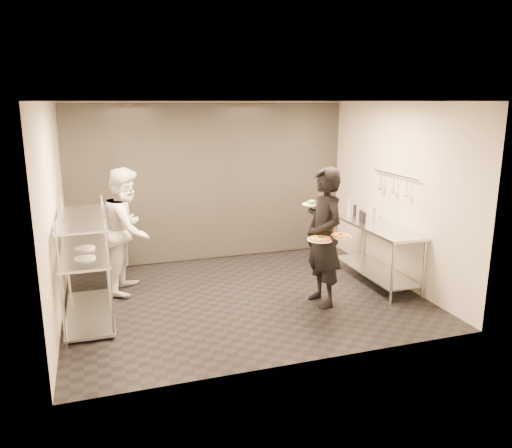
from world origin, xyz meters
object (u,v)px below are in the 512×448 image
object	(u,v)px
bottle_green	(349,207)
pass_rack	(86,262)
pizza_plate_near	(320,239)
chef	(127,230)
salad_plate	(312,203)
pos_monitor	(362,217)
prep_counter	(377,243)
bottle_clear	(374,213)
bottle_dark	(355,211)
waiter	(324,238)
pizza_plate_far	(340,236)

from	to	relation	value
bottle_green	pass_rack	bearing A→B (deg)	-169.34
pizza_plate_near	bottle_green	bearing A→B (deg)	50.87
chef	salad_plate	xyz separation A→B (m)	(2.46, -1.14, 0.48)
pass_rack	pos_monitor	distance (m)	4.23
pos_monitor	prep_counter	bearing A→B (deg)	-50.51
pizza_plate_near	bottle_clear	bearing A→B (deg)	37.89
bottle_green	bottle_dark	distance (m)	0.14
pos_monitor	bottle_dark	world-z (taller)	bottle_dark
prep_counter	waiter	bearing A→B (deg)	-155.05
bottle_dark	pizza_plate_far	bearing A→B (deg)	-125.32
pos_monitor	bottle_clear	size ratio (longest dim) A/B	1.24
prep_counter	pos_monitor	world-z (taller)	pos_monitor
waiter	salad_plate	distance (m)	0.52
chef	bottle_green	distance (m)	3.66
waiter	chef	distance (m)	2.91
pizza_plate_far	bottle_green	world-z (taller)	bottle_green
bottle_clear	pizza_plate_near	bearing A→B (deg)	-142.11
prep_counter	bottle_green	size ratio (longest dim) A/B	6.61
waiter	bottle_clear	size ratio (longest dim) A/B	9.86
prep_counter	salad_plate	bearing A→B (deg)	-167.40
waiter	chef	xyz separation A→B (m)	(-2.54, 1.41, -0.04)
chef	salad_plate	bearing A→B (deg)	-95.87
bottle_green	bottle_clear	distance (m)	0.46
chef	bottle_dark	distance (m)	3.70
prep_counter	bottle_clear	distance (m)	0.59
waiter	chef	size ratio (longest dim) A/B	1.04
waiter	pizza_plate_near	distance (m)	0.29
pizza_plate_near	pizza_plate_far	distance (m)	0.31
chef	pass_rack	bearing A→B (deg)	164.09
pizza_plate_far	bottle_dark	world-z (taller)	bottle_dark
salad_plate	bottle_dark	bearing A→B (deg)	37.72
pizza_plate_near	pos_monitor	bearing A→B (deg)	40.38
pizza_plate_near	salad_plate	distance (m)	0.64
pass_rack	pizza_plate_near	world-z (taller)	pass_rack
bottle_dark	salad_plate	bearing A→B (deg)	-142.28
salad_plate	pos_monitor	bearing A→B (deg)	25.68
salad_plate	pizza_plate_far	bearing A→B (deg)	-65.04
prep_counter	pizza_plate_near	xyz separation A→B (m)	(-1.36, -0.78, 0.40)
pass_rack	prep_counter	bearing A→B (deg)	0.03
chef	bottle_green	world-z (taller)	chef
chef	pizza_plate_far	bearing A→B (deg)	-102.05
salad_plate	pizza_plate_near	bearing A→B (deg)	-100.16
pass_rack	bottle_clear	xyz separation A→B (m)	(4.50, 0.41, 0.25)
pizza_plate_near	pos_monitor	size ratio (longest dim) A/B	1.41
waiter	bottle_dark	distance (m)	1.68
pizza_plate_far	pos_monitor	xyz separation A→B (m)	(0.92, 1.03, -0.03)
waiter	bottle_green	xyz separation A→B (m)	(1.12, 1.35, 0.09)
chef	waiter	bearing A→B (deg)	-100.06
prep_counter	pass_rack	bearing A→B (deg)	-179.97
pass_rack	bottle_green	bearing A→B (deg)	10.66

